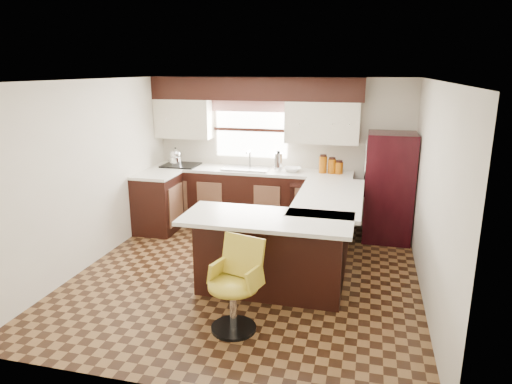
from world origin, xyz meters
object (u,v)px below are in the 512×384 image
(peninsula_long, at_px, (324,231))
(refrigerator, at_px, (389,187))
(peninsula_return, at_px, (270,256))
(bar_chair, at_px, (233,287))

(peninsula_long, relative_size, refrigerator, 1.20)
(peninsula_long, relative_size, peninsula_return, 1.18)
(peninsula_long, relative_size, bar_chair, 2.09)
(peninsula_return, relative_size, bar_chair, 1.77)
(peninsula_return, distance_m, bar_chair, 0.90)
(peninsula_long, xyz_separation_m, peninsula_return, (-0.53, -0.97, 0.00))
(peninsula_return, height_order, refrigerator, refrigerator)
(peninsula_long, bearing_deg, peninsula_return, -118.30)
(refrigerator, distance_m, bar_chair, 3.38)
(bar_chair, bearing_deg, peninsula_return, 94.08)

